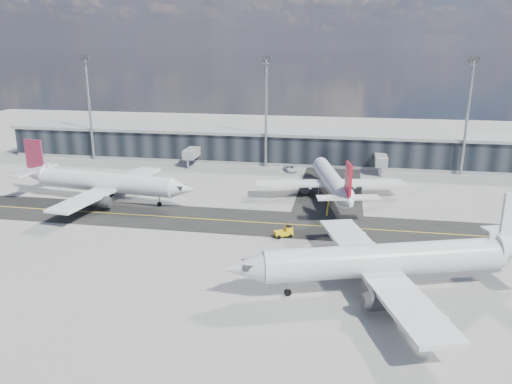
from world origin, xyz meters
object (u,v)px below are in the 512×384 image
at_px(airliner_redtail, 332,181).
at_px(service_van, 290,168).
at_px(airliner_af, 103,182).
at_px(baggage_tug, 285,232).
at_px(airliner_near, 389,260).

bearing_deg(airliner_redtail, service_van, 105.04).
bearing_deg(service_van, airliner_af, -158.80).
xyz_separation_m(airliner_redtail, baggage_tug, (-6.91, -24.57, -2.75)).
xyz_separation_m(airliner_near, baggage_tug, (-15.78, 16.40, -3.27)).
relative_size(airliner_redtail, service_van, 7.10).
bearing_deg(airliner_near, service_van, -0.49).
bearing_deg(service_van, baggage_tug, -105.65).
height_order(airliner_af, baggage_tug, airliner_af).
bearing_deg(airliner_af, airliner_near, 68.41).
bearing_deg(airliner_redtail, baggage_tug, -118.05).
bearing_deg(baggage_tug, service_van, 162.11).
xyz_separation_m(airliner_af, airliner_redtail, (46.98, 10.55, -0.30)).
distance_m(airliner_near, service_van, 66.10).
distance_m(baggage_tug, service_van, 46.65).
bearing_deg(baggage_tug, airliner_near, 20.57).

